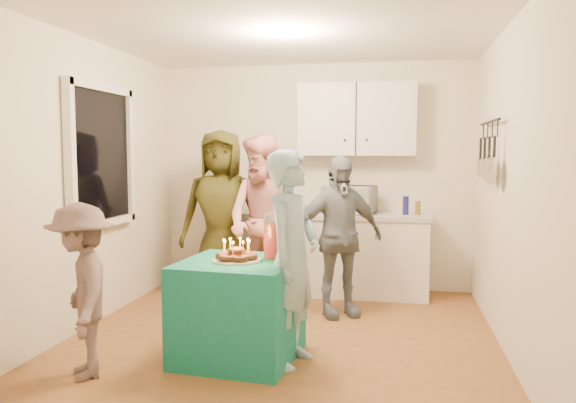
% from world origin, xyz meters
% --- Properties ---
extents(floor, '(4.00, 4.00, 0.00)m').
position_xyz_m(floor, '(0.00, 0.00, 0.00)').
color(floor, brown).
rests_on(floor, ground).
extents(ceiling, '(4.00, 4.00, 0.00)m').
position_xyz_m(ceiling, '(0.00, 0.00, 2.60)').
color(ceiling, white).
rests_on(ceiling, floor).
extents(back_wall, '(3.60, 3.60, 0.00)m').
position_xyz_m(back_wall, '(0.00, 2.00, 1.30)').
color(back_wall, silver).
rests_on(back_wall, floor).
extents(left_wall, '(4.00, 4.00, 0.00)m').
position_xyz_m(left_wall, '(-1.80, 0.00, 1.30)').
color(left_wall, silver).
rests_on(left_wall, floor).
extents(right_wall, '(4.00, 4.00, 0.00)m').
position_xyz_m(right_wall, '(1.80, 0.00, 1.30)').
color(right_wall, silver).
rests_on(right_wall, floor).
extents(window_night, '(0.04, 1.00, 1.20)m').
position_xyz_m(window_night, '(-1.77, 0.30, 1.55)').
color(window_night, black).
rests_on(window_night, left_wall).
extents(counter, '(2.20, 0.58, 0.86)m').
position_xyz_m(counter, '(0.20, 1.70, 0.43)').
color(counter, white).
rests_on(counter, floor).
extents(countertop, '(2.24, 0.62, 0.05)m').
position_xyz_m(countertop, '(0.20, 1.70, 0.89)').
color(countertop, beige).
rests_on(countertop, counter).
extents(upper_cabinet, '(1.30, 0.30, 0.80)m').
position_xyz_m(upper_cabinet, '(0.50, 1.85, 1.95)').
color(upper_cabinet, white).
rests_on(upper_cabinet, back_wall).
extents(pot_rack, '(0.12, 1.00, 0.60)m').
position_xyz_m(pot_rack, '(1.72, 0.70, 1.60)').
color(pot_rack, black).
rests_on(pot_rack, right_wall).
extents(microwave, '(0.62, 0.48, 0.30)m').
position_xyz_m(microwave, '(0.44, 1.70, 1.06)').
color(microwave, white).
rests_on(microwave, countertop).
extents(party_table, '(0.92, 0.92, 0.76)m').
position_xyz_m(party_table, '(-0.23, -0.44, 0.38)').
color(party_table, '#106F5D').
rests_on(party_table, floor).
extents(donut_cake, '(0.38, 0.38, 0.18)m').
position_xyz_m(donut_cake, '(-0.25, -0.45, 0.85)').
color(donut_cake, '#381C0C').
rests_on(donut_cake, party_table).
extents(punch_jar, '(0.22, 0.22, 0.34)m').
position_xyz_m(punch_jar, '(0.04, -0.27, 0.93)').
color(punch_jar, '#B50E26').
rests_on(punch_jar, party_table).
extents(man_birthday, '(0.52, 0.66, 1.60)m').
position_xyz_m(man_birthday, '(0.18, -0.46, 0.80)').
color(man_birthday, '#8BB6CB').
rests_on(man_birthday, floor).
extents(woman_back_left, '(0.92, 0.63, 1.83)m').
position_xyz_m(woman_back_left, '(-0.90, 1.27, 0.91)').
color(woman_back_left, brown).
rests_on(woman_back_left, floor).
extents(woman_back_center, '(1.04, 0.94, 1.76)m').
position_xyz_m(woman_back_center, '(-0.35, 0.95, 0.88)').
color(woman_back_center, '#E1757E').
rests_on(woman_back_center, floor).
extents(woman_back_right, '(0.98, 0.77, 1.55)m').
position_xyz_m(woman_back_right, '(0.40, 0.84, 0.78)').
color(woman_back_right, black).
rests_on(woman_back_right, floor).
extents(child_near_left, '(0.83, 0.92, 1.24)m').
position_xyz_m(child_near_left, '(-1.22, -0.99, 0.62)').
color(child_near_left, brown).
rests_on(child_near_left, floor).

